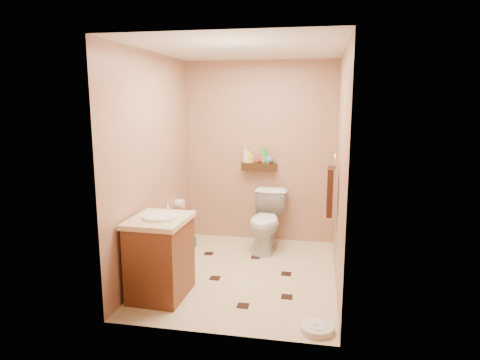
# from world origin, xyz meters

# --- Properties ---
(ground) EXTENTS (2.50, 2.50, 0.00)m
(ground) POSITION_xyz_m (0.00, 0.00, 0.00)
(ground) COLOR beige
(ground) RESTS_ON ground
(wall_back) EXTENTS (2.00, 0.04, 2.40)m
(wall_back) POSITION_xyz_m (0.00, 1.25, 1.20)
(wall_back) COLOR tan
(wall_back) RESTS_ON ground
(wall_front) EXTENTS (2.00, 0.04, 2.40)m
(wall_front) POSITION_xyz_m (0.00, -1.25, 1.20)
(wall_front) COLOR tan
(wall_front) RESTS_ON ground
(wall_left) EXTENTS (0.04, 2.50, 2.40)m
(wall_left) POSITION_xyz_m (-1.00, 0.00, 1.20)
(wall_left) COLOR tan
(wall_left) RESTS_ON ground
(wall_right) EXTENTS (0.04, 2.50, 2.40)m
(wall_right) POSITION_xyz_m (1.00, 0.00, 1.20)
(wall_right) COLOR tan
(wall_right) RESTS_ON ground
(ceiling) EXTENTS (2.00, 2.50, 0.02)m
(ceiling) POSITION_xyz_m (0.00, 0.00, 2.40)
(ceiling) COLOR silver
(ceiling) RESTS_ON wall_back
(wall_shelf) EXTENTS (0.46, 0.14, 0.10)m
(wall_shelf) POSITION_xyz_m (0.00, 1.17, 1.02)
(wall_shelf) COLOR #3A240F
(wall_shelf) RESTS_ON wall_back
(floor_accents) EXTENTS (1.17, 1.38, 0.01)m
(floor_accents) POSITION_xyz_m (0.06, -0.04, 0.00)
(floor_accents) COLOR black
(floor_accents) RESTS_ON ground
(toilet) EXTENTS (0.47, 0.76, 0.75)m
(toilet) POSITION_xyz_m (0.15, 0.83, 0.37)
(toilet) COLOR white
(toilet) RESTS_ON ground
(vanity) EXTENTS (0.56, 0.67, 0.92)m
(vanity) POSITION_xyz_m (-0.70, -0.66, 0.41)
(vanity) COLOR brown
(vanity) RESTS_ON ground
(bathroom_scale) EXTENTS (0.32, 0.32, 0.06)m
(bathroom_scale) POSITION_xyz_m (0.82, -1.05, 0.03)
(bathroom_scale) COLOR white
(bathroom_scale) RESTS_ON ground
(toilet_brush) EXTENTS (0.11, 0.11, 0.49)m
(toilet_brush) POSITION_xyz_m (-0.82, 0.76, 0.17)
(toilet_brush) COLOR #196660
(toilet_brush) RESTS_ON ground
(towel_ring) EXTENTS (0.12, 0.30, 0.76)m
(towel_ring) POSITION_xyz_m (0.91, 0.25, 0.95)
(towel_ring) COLOR silver
(towel_ring) RESTS_ON wall_right
(toilet_paper) EXTENTS (0.12, 0.11, 0.12)m
(toilet_paper) POSITION_xyz_m (-0.94, 0.65, 0.60)
(toilet_paper) COLOR white
(toilet_paper) RESTS_ON wall_left
(bottle_a) EXTENTS (0.12, 0.12, 0.23)m
(bottle_a) POSITION_xyz_m (-0.18, 1.17, 1.19)
(bottle_a) COLOR silver
(bottle_a) RESTS_ON wall_shelf
(bottle_b) EXTENTS (0.11, 0.11, 0.17)m
(bottle_b) POSITION_xyz_m (-0.13, 1.17, 1.15)
(bottle_b) COLOR #FFFD35
(bottle_b) RESTS_ON wall_shelf
(bottle_c) EXTENTS (0.14, 0.14, 0.13)m
(bottle_c) POSITION_xyz_m (0.02, 1.17, 1.14)
(bottle_c) COLOR red
(bottle_c) RESTS_ON wall_shelf
(bottle_d) EXTENTS (0.13, 0.13, 0.23)m
(bottle_d) POSITION_xyz_m (0.06, 1.17, 1.19)
(bottle_d) COLOR green
(bottle_d) RESTS_ON wall_shelf
(bottle_e) EXTENTS (0.09, 0.09, 0.15)m
(bottle_e) POSITION_xyz_m (0.12, 1.17, 1.14)
(bottle_e) COLOR gold
(bottle_e) RESTS_ON wall_shelf
(bottle_f) EXTENTS (0.15, 0.15, 0.14)m
(bottle_f) POSITION_xyz_m (0.13, 1.17, 1.14)
(bottle_f) COLOR #4878B5
(bottle_f) RESTS_ON wall_shelf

